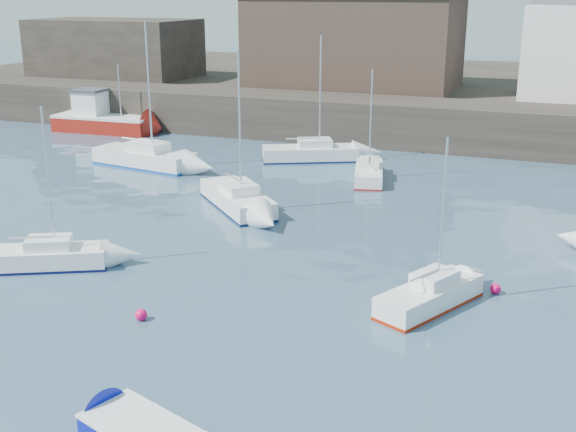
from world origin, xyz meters
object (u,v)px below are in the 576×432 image
(sailboat_b, at_px, (237,198))
(sailboat_h, at_px, (311,153))
(sailboat_c, at_px, (430,295))
(buoy_mid, at_px, (495,293))
(buoy_far, at_px, (219,203))
(sailboat_a, at_px, (45,257))
(sailboat_e, at_px, (145,157))
(fishing_boat, at_px, (102,118))
(sailboat_f, at_px, (369,173))
(buoy_near, at_px, (141,320))

(sailboat_b, distance_m, sailboat_h, 11.07)
(sailboat_c, distance_m, buoy_mid, 2.84)
(sailboat_h, xyz_separation_m, buoy_far, (-1.24, -10.65, -0.50))
(sailboat_a, distance_m, sailboat_e, 16.77)
(sailboat_e, bearing_deg, fishing_boat, 136.28)
(fishing_boat, distance_m, sailboat_b, 23.28)
(sailboat_e, height_order, sailboat_f, sailboat_e)
(fishing_boat, bearing_deg, buoy_mid, -34.06)
(sailboat_b, bearing_deg, sailboat_c, -36.90)
(fishing_boat, xyz_separation_m, sailboat_b, (18.04, -14.70, -0.48))
(sailboat_c, height_order, sailboat_e, sailboat_e)
(sailboat_a, distance_m, buoy_far, 10.64)
(sailboat_f, xyz_separation_m, buoy_near, (-2.34, -20.29, -0.43))
(buoy_far, bearing_deg, sailboat_e, 144.10)
(sailboat_c, bearing_deg, buoy_far, 144.65)
(sailboat_a, xyz_separation_m, buoy_near, (6.01, -2.73, -0.44))
(sailboat_a, height_order, buoy_near, sailboat_a)
(sailboat_e, bearing_deg, sailboat_a, -71.70)
(sailboat_c, xyz_separation_m, buoy_mid, (1.98, 1.99, -0.45))
(sailboat_a, height_order, buoy_far, sailboat_a)
(sailboat_f, bearing_deg, sailboat_e, -173.16)
(sailboat_e, distance_m, buoy_mid, 25.14)
(buoy_far, bearing_deg, buoy_mid, -25.22)
(fishing_boat, relative_size, sailboat_f, 1.27)
(fishing_boat, bearing_deg, buoy_far, -40.36)
(sailboat_c, height_order, buoy_near, sailboat_c)
(fishing_boat, height_order, buoy_near, fishing_boat)
(sailboat_b, bearing_deg, buoy_far, 161.27)
(buoy_near, relative_size, buoy_mid, 1.03)
(sailboat_f, relative_size, buoy_mid, 15.88)
(sailboat_c, height_order, sailboat_f, sailboat_f)
(fishing_boat, distance_m, sailboat_a, 28.53)
(sailboat_e, bearing_deg, sailboat_b, -33.85)
(sailboat_b, bearing_deg, fishing_boat, 140.83)
(sailboat_f, relative_size, sailboat_h, 0.80)
(buoy_near, bearing_deg, sailboat_a, 155.59)
(buoy_near, xyz_separation_m, buoy_mid, (10.65, 6.38, 0.00))
(buoy_far, bearing_deg, sailboat_f, 50.57)
(sailboat_c, bearing_deg, sailboat_f, 111.70)
(sailboat_h, bearing_deg, sailboat_c, -60.34)
(sailboat_b, relative_size, buoy_near, 19.18)
(sailboat_a, xyz_separation_m, sailboat_b, (3.67, 9.93, 0.06))
(sailboat_h, relative_size, buoy_near, 19.18)
(buoy_far, bearing_deg, fishing_boat, 139.64)
(sailboat_b, height_order, buoy_near, sailboat_b)
(sailboat_h, height_order, buoy_mid, sailboat_h)
(fishing_boat, bearing_deg, sailboat_h, -11.39)
(fishing_boat, height_order, sailboat_c, sailboat_c)
(sailboat_b, xyz_separation_m, buoy_mid, (13.00, -6.29, -0.50))
(sailboat_f, xyz_separation_m, buoy_mid, (8.31, -13.91, -0.43))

